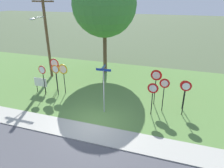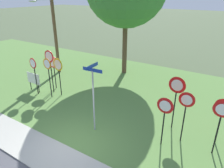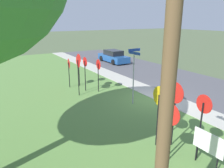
{
  "view_description": "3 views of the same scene",
  "coord_description": "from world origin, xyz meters",
  "views": [
    {
      "loc": [
        4.31,
        -9.46,
        7.19
      ],
      "look_at": [
        0.05,
        3.61,
        1.21
      ],
      "focal_mm": 32.78,
      "sensor_mm": 36.0,
      "label": 1
    },
    {
      "loc": [
        5.21,
        -4.85,
        5.96
      ],
      "look_at": [
        0.17,
        3.08,
        1.81
      ],
      "focal_mm": 33.43,
      "sensor_mm": 36.0,
      "label": 2
    },
    {
      "loc": [
        -9.2,
        8.65,
        4.78
      ],
      "look_at": [
        -0.88,
        3.61,
        1.84
      ],
      "focal_mm": 34.38,
      "sensor_mm": 36.0,
      "label": 3
    }
  ],
  "objects": [
    {
      "name": "stop_sign_near_left",
      "position": [
        -4.5,
        3.35,
        2.05
      ],
      "size": [
        0.74,
        0.09,
        2.76
      ],
      "rotation": [
        0.0,
        0.0,
        -0.01
      ],
      "color": "black",
      "rests_on": "grass_median"
    },
    {
      "name": "yield_sign_center",
      "position": [
        3.17,
        2.21,
        1.68
      ],
      "size": [
        0.68,
        0.1,
        2.22
      ],
      "rotation": [
        0.0,
        0.0,
        -0.04
      ],
      "color": "black",
      "rests_on": "grass_median"
    },
    {
      "name": "stop_sign_far_right",
      "position": [
        -4.08,
        2.79,
        1.82
      ],
      "size": [
        0.65,
        0.1,
        2.48
      ],
      "rotation": [
        0.0,
        0.0,
        -0.06
      ],
      "color": "black",
      "rests_on": "grass_median"
    },
    {
      "name": "street_name_post",
      "position": [
        0.16,
        1.56,
        1.94
      ],
      "size": [
        0.96,
        0.82,
        3.22
      ],
      "rotation": [
        0.0,
        0.0,
        0.05
      ],
      "color": "#9EA0A8",
      "rests_on": "grass_median"
    },
    {
      "name": "yield_sign_near_right",
      "position": [
        3.17,
        3.63,
        1.99
      ],
      "size": [
        0.76,
        0.11,
        2.61
      ],
      "rotation": [
        0.0,
        0.0,
        -0.07
      ],
      "color": "black",
      "rests_on": "grass_median"
    },
    {
      "name": "yield_sign_near_left",
      "position": [
        5.09,
        2.79,
        1.8
      ],
      "size": [
        0.68,
        0.1,
        2.38
      ],
      "rotation": [
        0.0,
        0.0,
        0.03
      ],
      "color": "black",
      "rests_on": "grass_median"
    },
    {
      "name": "stop_sign_near_right",
      "position": [
        -3.76,
        3.3,
        1.79
      ],
      "size": [
        0.77,
        0.11,
        2.4
      ],
      "rotation": [
        0.0,
        0.0,
        -0.07
      ],
      "color": "black",
      "rests_on": "grass_median"
    },
    {
      "name": "yield_sign_far_left",
      "position": [
        5.09,
        3.55,
        1.6
      ],
      "size": [
        0.69,
        0.13,
        2.11
      ],
      "rotation": [
        0.0,
        0.0,
        -0.13
      ],
      "color": "black",
      "rests_on": "grass_median"
    },
    {
      "name": "grass_median",
      "position": [
        0.0,
        6.0,
        0.02
      ],
      "size": [
        44.0,
        12.0,
        0.04
      ],
      "primitive_type": "cube",
      "color": "#567F3D",
      "rests_on": "ground_plane"
    },
    {
      "name": "stop_sign_far_left",
      "position": [
        -5.12,
        2.62,
        1.74
      ],
      "size": [
        0.65,
        0.12,
        2.37
      ],
      "rotation": [
        0.0,
        0.0,
        -0.11
      ],
      "color": "black",
      "rests_on": "grass_median"
    },
    {
      "name": "notice_board",
      "position": [
        -5.6,
        2.8,
        0.87
      ],
      "size": [
        1.1,
        0.06,
        1.25
      ],
      "rotation": [
        0.0,
        0.0,
        0.01
      ],
      "color": "black",
      "rests_on": "grass_median"
    },
    {
      "name": "utility_pole",
      "position": [
        -6.92,
        6.1,
        4.18
      ],
      "size": [
        2.1,
        2.01,
        7.6
      ],
      "color": "brown",
      "rests_on": "grass_median"
    },
    {
      "name": "yield_sign_far_right",
      "position": [
        3.8,
        2.88,
        1.77
      ],
      "size": [
        0.65,
        0.1,
        2.35
      ],
      "rotation": [
        0.0,
        0.0,
        0.01
      ],
      "color": "black",
      "rests_on": "grass_median"
    },
    {
      "name": "sidewalk_strip",
      "position": [
        0.0,
        -0.8,
        0.03
      ],
      "size": [
        44.0,
        1.6,
        0.06
      ],
      "primitive_type": "cube",
      "color": "#ADAA9E",
      "rests_on": "ground_plane"
    },
    {
      "name": "ground_plane",
      "position": [
        0.0,
        0.0,
        0.0
      ],
      "size": [
        160.0,
        160.0,
        0.0
      ],
      "primitive_type": "plane",
      "color": "#4C5B3D"
    },
    {
      "name": "stop_sign_far_center",
      "position": [
        -4.8,
        3.85,
        1.66
      ],
      "size": [
        0.76,
        0.15,
        2.23
      ],
      "rotation": [
        0.0,
        0.0,
        0.17
      ],
      "color": "black",
      "rests_on": "grass_median"
    }
  ]
}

